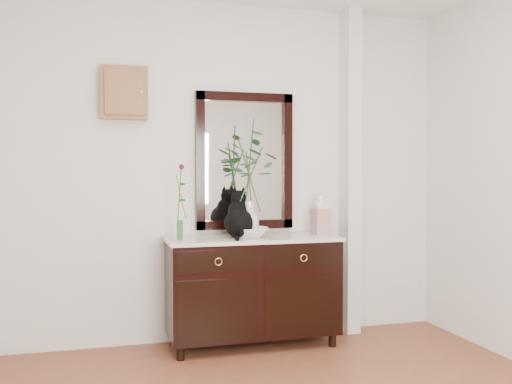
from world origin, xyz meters
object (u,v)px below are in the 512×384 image
object	(u,v)px
cat	(239,213)
ginger_jar	(320,214)
lotus_bowl	(249,232)
sideboard	(252,285)

from	to	relation	value
cat	ginger_jar	bearing A→B (deg)	14.80
cat	lotus_bowl	world-z (taller)	cat
sideboard	lotus_bowl	distance (m)	0.41
ginger_jar	lotus_bowl	bearing A→B (deg)	-177.15
cat	sideboard	bearing A→B (deg)	18.49
cat	lotus_bowl	xyz separation A→B (m)	(0.08, -0.00, -0.15)
sideboard	cat	bearing A→B (deg)	-174.12
sideboard	lotus_bowl	bearing A→B (deg)	-152.77
sideboard	cat	size ratio (longest dim) A/B	3.61
lotus_bowl	sideboard	bearing A→B (deg)	27.23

